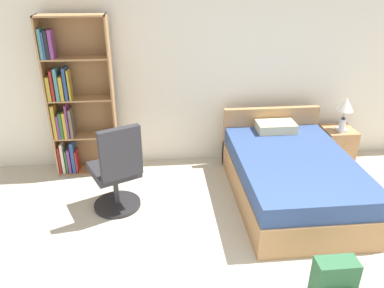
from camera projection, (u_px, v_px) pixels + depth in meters
The scene contains 8 objects.
wall_back at pixel (216, 69), 4.97m from camera, with size 9.00×0.06×2.60m.
bookshelf at pixel (73, 103), 4.73m from camera, with size 0.81×0.26×2.04m.
bed at pixel (290, 175), 4.44m from camera, with size 1.31×2.00×0.82m.
office_chair at pixel (117, 172), 4.10m from camera, with size 0.65×0.70×1.09m.
nightstand at pixel (336, 145), 5.28m from camera, with size 0.41×0.45×0.50m.
table_lamp at pixel (346, 106), 4.99m from camera, with size 0.22×0.22×0.46m.
water_bottle at pixel (342, 125), 5.04m from camera, with size 0.08×0.08×0.21m.
backpack_green at pixel (334, 283), 3.05m from camera, with size 0.34×0.23×0.43m.
Camera 1 is at (-0.80, -1.63, 2.54)m, focal length 35.00 mm.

